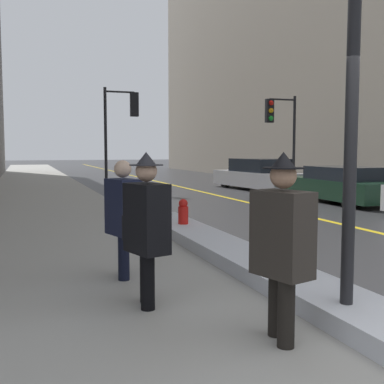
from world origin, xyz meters
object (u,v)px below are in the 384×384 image
(pedestrian_with_shoulder_bag, at_px, (146,223))
(pedestrian_in_glasses, at_px, (123,213))
(traffic_light_near, at_px, (123,118))
(pedestrian_trailing, at_px, (282,240))
(parked_car_dark_green, at_px, (343,185))
(fire_hydrant, at_px, (183,217))
(parked_car_silver, at_px, (259,175))
(lamp_post, at_px, (354,45))
(traffic_light_far, at_px, (279,123))

(pedestrian_with_shoulder_bag, bearing_deg, pedestrian_in_glasses, 163.59)
(traffic_light_near, bearing_deg, pedestrian_with_shoulder_bag, -100.17)
(pedestrian_trailing, relative_size, pedestrian_in_glasses, 1.07)
(parked_car_dark_green, distance_m, fire_hydrant, 7.68)
(traffic_light_near, relative_size, pedestrian_in_glasses, 2.60)
(traffic_light_near, height_order, pedestrian_trailing, traffic_light_near)
(parked_car_silver, height_order, fire_hydrant, parked_car_silver)
(parked_car_dark_green, xyz_separation_m, fire_hydrant, (-6.63, -3.86, -0.20))
(lamp_post, height_order, pedestrian_in_glasses, lamp_post)
(pedestrian_in_glasses, distance_m, parked_car_dark_green, 10.75)
(traffic_light_near, xyz_separation_m, parked_car_dark_green, (5.98, -5.30, -2.33))
(pedestrian_trailing, height_order, fire_hydrant, pedestrian_trailing)
(parked_car_dark_green, bearing_deg, pedestrian_in_glasses, 130.42)
(parked_car_dark_green, height_order, parked_car_silver, parked_car_silver)
(lamp_post, distance_m, fire_hydrant, 5.67)
(lamp_post, height_order, pedestrian_with_shoulder_bag, lamp_post)
(parked_car_dark_green, bearing_deg, fire_hydrant, 121.93)
(pedestrian_trailing, height_order, pedestrian_with_shoulder_bag, pedestrian_trailing)
(pedestrian_trailing, xyz_separation_m, pedestrian_in_glasses, (-0.86, 2.51, -0.05))
(pedestrian_trailing, relative_size, parked_car_silver, 0.33)
(pedestrian_in_glasses, bearing_deg, traffic_light_near, 152.06)
(pedestrian_in_glasses, bearing_deg, fire_hydrant, 131.85)
(traffic_light_near, bearing_deg, pedestrian_trailing, -95.93)
(parked_car_dark_green, height_order, fire_hydrant, parked_car_dark_green)
(lamp_post, bearing_deg, fire_hydrant, 88.93)
(lamp_post, distance_m, pedestrian_with_shoulder_bag, 2.64)
(traffic_light_near, bearing_deg, parked_car_silver, -0.16)
(pedestrian_trailing, height_order, parked_car_dark_green, pedestrian_trailing)
(pedestrian_with_shoulder_bag, xyz_separation_m, fire_hydrant, (1.75, 4.05, -0.55))
(lamp_post, height_order, traffic_light_near, lamp_post)
(fire_hydrant, bearing_deg, pedestrian_with_shoulder_bag, -113.40)
(lamp_post, relative_size, parked_car_silver, 0.85)
(pedestrian_in_glasses, bearing_deg, parked_car_silver, 129.28)
(parked_car_silver, bearing_deg, pedestrian_trailing, 147.87)
(lamp_post, distance_m, traffic_light_far, 14.49)
(traffic_light_far, xyz_separation_m, pedestrian_trailing, (-7.38, -13.07, -1.82))
(lamp_post, relative_size, fire_hydrant, 6.10)
(traffic_light_far, height_order, parked_car_silver, traffic_light_far)
(traffic_light_far, distance_m, pedestrian_in_glasses, 13.53)
(traffic_light_near, distance_m, traffic_light_far, 6.01)
(lamp_post, relative_size, traffic_light_far, 1.13)
(traffic_light_near, height_order, traffic_light_far, traffic_light_near)
(lamp_post, relative_size, pedestrian_with_shoulder_bag, 2.61)
(pedestrian_in_glasses, xyz_separation_m, parked_car_dark_green, (8.39, 6.72, -0.30))
(pedestrian_with_shoulder_bag, height_order, fire_hydrant, pedestrian_with_shoulder_bag)
(pedestrian_in_glasses, distance_m, fire_hydrant, 3.39)
(pedestrian_in_glasses, relative_size, fire_hydrant, 2.18)
(pedestrian_trailing, distance_m, fire_hydrant, 5.47)
(pedestrian_with_shoulder_bag, relative_size, parked_car_silver, 0.33)
(traffic_light_far, relative_size, fire_hydrant, 5.38)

